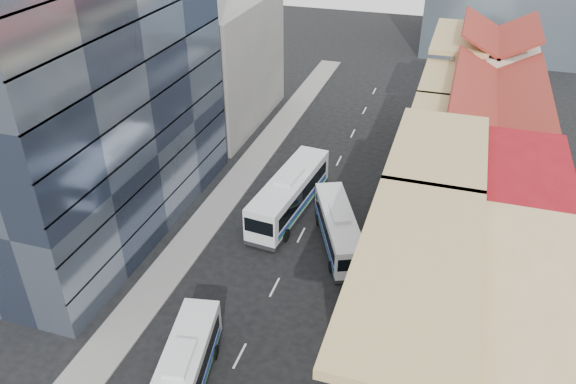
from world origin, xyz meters
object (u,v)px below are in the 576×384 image
(shophouse_tan, at_px, (480,382))
(bus_right, at_px, (339,228))
(bus_left_far, at_px, (289,193))
(office_tower, at_px, (74,53))
(bus_left_near, at_px, (182,376))

(shophouse_tan, height_order, bus_right, shophouse_tan)
(bus_left_far, distance_m, bus_right, 6.29)
(office_tower, distance_m, bus_left_far, 20.74)
(office_tower, height_order, bus_left_far, office_tower)
(office_tower, relative_size, bus_left_far, 2.40)
(bus_left_near, height_order, bus_left_far, bus_left_far)
(shophouse_tan, xyz_separation_m, bus_left_near, (-16.00, -0.84, -4.34))
(bus_left_far, bearing_deg, bus_left_near, -84.32)
(bus_left_near, height_order, bus_right, bus_left_near)
(bus_right, bearing_deg, bus_left_far, 123.27)
(office_tower, height_order, bus_right, office_tower)
(shophouse_tan, relative_size, office_tower, 0.47)
(bus_left_near, bearing_deg, bus_right, 62.37)
(bus_left_near, xyz_separation_m, bus_right, (5.27, 17.46, -0.00))
(bus_left_far, xyz_separation_m, bus_right, (5.27, -3.41, -0.35))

